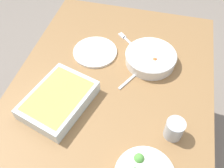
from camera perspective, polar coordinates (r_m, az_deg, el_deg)
name	(u,v)px	position (r m, az deg, el deg)	size (l,w,h in m)	color
ground_plane	(112,151)	(1.76, 0.00, -15.27)	(6.00, 6.00, 0.00)	slate
dining_table	(112,96)	(1.19, 0.00, -2.71)	(1.20, 0.90, 0.74)	olive
stew_bowl	(151,58)	(1.20, 8.93, 6.06)	(0.25, 0.25, 0.06)	silver
baking_dish	(59,99)	(1.05, -12.25, -3.51)	(0.35, 0.29, 0.06)	silver
drink_cup	(174,130)	(0.98, 14.16, -10.18)	(0.07, 0.07, 0.08)	#B2BCC6
side_plate	(95,52)	(1.26, -3.94, 7.43)	(0.22, 0.22, 0.01)	white
spoon_by_stew	(135,75)	(1.15, 5.35, 2.18)	(0.16, 0.10, 0.01)	silver
fork_on_table	(128,41)	(1.32, 3.69, 9.91)	(0.13, 0.14, 0.01)	silver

